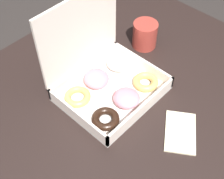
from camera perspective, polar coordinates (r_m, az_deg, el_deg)
dining_table at (r=1.09m, az=0.01°, el=-4.48°), size 1.18×0.90×0.77m
donut_box at (r=1.00m, az=-1.13°, el=2.47°), size 0.31×0.26×0.31m
coffee_mug at (r=1.16m, az=6.03°, el=10.01°), size 0.09×0.09×0.10m
paper_napkin at (r=0.95m, az=12.39°, el=-7.61°), size 0.17×0.15×0.01m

